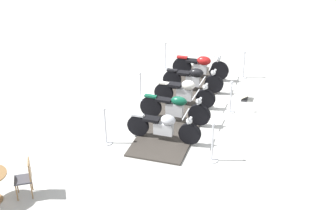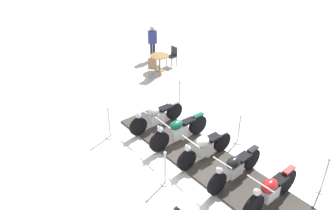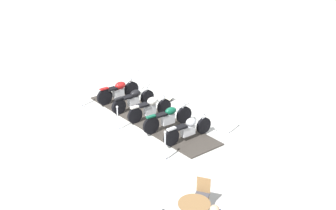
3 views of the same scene
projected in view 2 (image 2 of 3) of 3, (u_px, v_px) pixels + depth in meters
The scene contains 17 objects.
ground_plane at pixel (204, 161), 10.42m from camera, with size 80.00×80.00×0.00m, color silver.
display_platform at pixel (204, 160), 10.40m from camera, with size 6.87×1.60×0.05m, color #38332D.
motorcycle_chrome at pixel (156, 116), 11.71m from camera, with size 1.20×1.99×0.95m.
motorcycle_forest at pixel (179, 130), 10.92m from camera, with size 1.30×2.01×1.01m.
motorcycle_cream at pixel (204, 147), 10.13m from camera, with size 1.19×1.87×0.95m.
motorcycle_black at pixel (235, 168), 9.37m from camera, with size 1.07×2.01×0.97m.
motorcycle_maroon at pixel (270, 191), 8.58m from camera, with size 1.15×1.95×1.05m.
stanchion_left_rear at pixel (324, 179), 9.11m from camera, with size 0.29×0.29×1.11m.
stanchion_right_mid at pixel (165, 172), 9.37m from camera, with size 0.29×0.29×1.10m.
stanchion_left_front at pixel (179, 99), 13.04m from camera, with size 0.35×0.35×1.13m.
stanchion_right_front at pixel (110, 128), 11.34m from camera, with size 0.36×0.36×1.15m.
stanchion_left_mid at pixel (239, 134), 11.10m from camera, with size 0.34×0.34×1.03m.
info_placard at pixel (181, 209), 8.65m from camera, with size 0.45×0.40×0.24m.
cafe_table at pixel (160, 59), 15.88m from camera, with size 0.87×0.87×0.75m.
cafe_chair_near_table at pixel (153, 66), 15.22m from camera, with size 0.43×0.43×0.96m.
cafe_chair_across_table at pixel (172, 55), 16.38m from camera, with size 0.53×0.53×0.95m.
bystander_person at pixel (152, 40), 16.85m from camera, with size 0.45×0.43×1.71m.
Camera 2 is at (2.11, -7.96, 6.69)m, focal length 36.63 mm.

